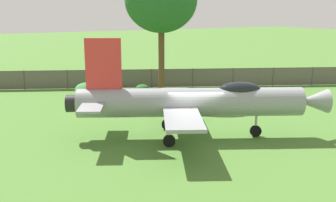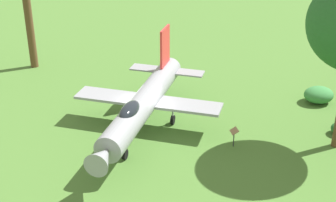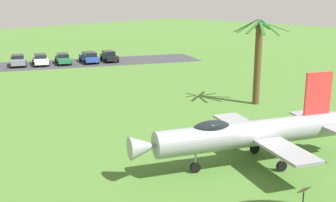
{
  "view_description": "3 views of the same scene",
  "coord_description": "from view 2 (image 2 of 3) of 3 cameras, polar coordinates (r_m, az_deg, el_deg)",
  "views": [
    {
      "loc": [
        10.77,
        17.38,
        6.58
      ],
      "look_at": [
        0.97,
        -0.62,
        1.93
      ],
      "focal_mm": 43.67,
      "sensor_mm": 36.0,
      "label": 1
    },
    {
      "loc": [
        -25.61,
        3.21,
        14.35
      ],
      "look_at": [
        0.35,
        -1.49,
        1.65
      ],
      "focal_mm": 51.38,
      "sensor_mm": 36.0,
      "label": 2
    },
    {
      "loc": [
        -19.8,
        -12.56,
        9.71
      ],
      "look_at": [
        3.09,
        9.63,
        1.5
      ],
      "focal_mm": 45.42,
      "sensor_mm": 36.0,
      "label": 3
    }
  ],
  "objects": [
    {
      "name": "palm_tree",
      "position": [
        39.29,
        -16.16,
        9.16
      ],
      "size": [
        4.1,
        4.61,
        7.47
      ],
      "color": "brown",
      "rests_on": "ground_plane"
    },
    {
      "name": "display_jet",
      "position": [
        28.35,
        -3.04,
        -0.33
      ],
      "size": [
        12.66,
        8.87,
        5.17
      ],
      "rotation": [
        0.0,
        0.0,
        2.68
      ],
      "color": "gray",
      "rests_on": "ground_plane"
    },
    {
      "name": "info_plaque",
      "position": [
        27.61,
        7.84,
        -3.83
      ],
      "size": [
        0.6,
        0.4,
        1.14
      ],
      "color": "#333333",
      "rests_on": "ground_plane"
    },
    {
      "name": "shrub_by_tree",
      "position": [
        34.25,
        17.44,
        0.71
      ],
      "size": [
        1.72,
        2.03,
        1.12
      ],
      "color": "#387F3D",
      "rests_on": "ground_plane"
    },
    {
      "name": "ground_plane",
      "position": [
        29.53,
        -2.73,
        -3.4
      ],
      "size": [
        200.0,
        200.0,
        0.0
      ],
      "primitive_type": "plane",
      "color": "#47722D"
    }
  ]
}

